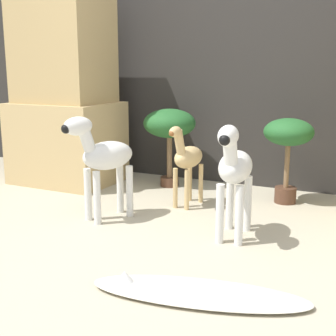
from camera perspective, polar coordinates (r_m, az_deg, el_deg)
name	(u,v)px	position (r m, az deg, el deg)	size (l,w,h in m)	color
ground_plane	(149,253)	(2.47, -2.33, -10.36)	(14.00, 14.00, 0.00)	#B2A88E
wall_back	(248,47)	(3.82, 9.75, 14.38)	(6.40, 0.08, 2.20)	#2D2B28
rock_pillar_left	(65,97)	(3.94, -12.43, 8.42)	(0.81, 0.63, 1.52)	tan
zebra_right	(234,169)	(2.58, 8.06, -0.09)	(0.21, 0.49, 0.66)	silver
zebra_left	(103,157)	(2.92, -7.94, 1.37)	(0.31, 0.49, 0.66)	silver
giraffe_figurine	(187,158)	(3.19, 2.34, 1.18)	(0.17, 0.40, 0.57)	tan
potted_palm_front	(288,139)	(3.35, 14.46, 3.44)	(0.34, 0.34, 0.60)	#513323
potted_palm_back	(169,126)	(3.70, 0.18, 5.13)	(0.41, 0.41, 0.62)	#513323
surfboard	(196,292)	(2.05, 3.45, -14.87)	(0.97, 0.47, 0.08)	silver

